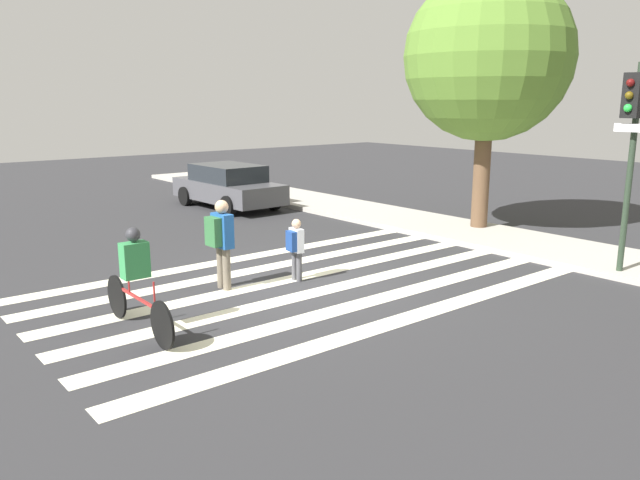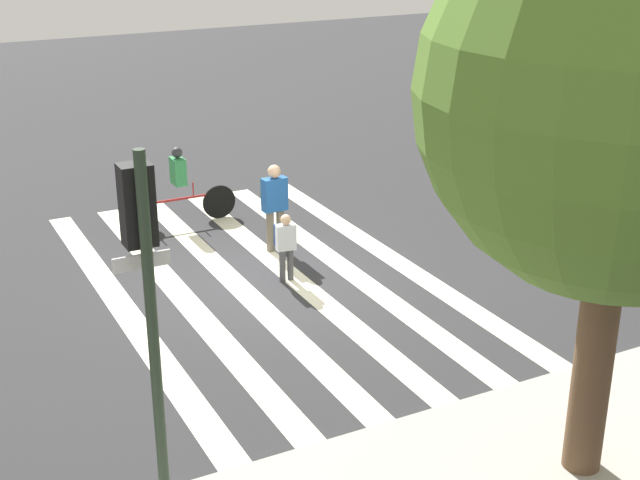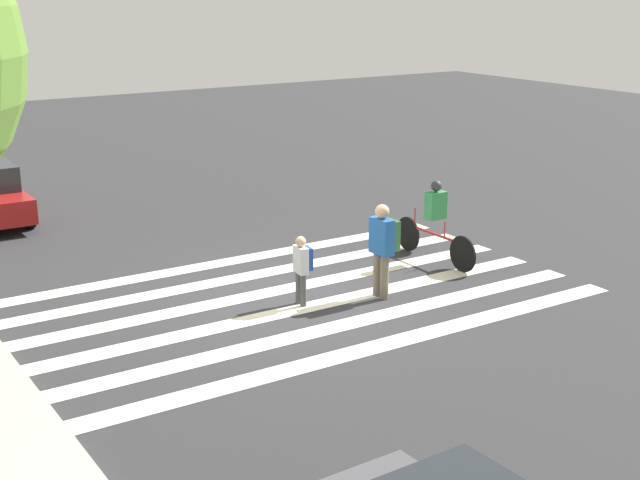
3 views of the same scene
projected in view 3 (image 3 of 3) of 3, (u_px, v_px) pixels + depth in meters
name	position (u px, v px, depth m)	size (l,w,h in m)	color
ground_plane	(296.00, 298.00, 15.89)	(60.00, 60.00, 0.00)	#2D2D30
crosswalk_stripes	(296.00, 298.00, 15.88)	(5.56, 10.00, 0.01)	#F2EDCC
pedestrian_child_with_backpack	(383.00, 243.00, 15.67)	(0.48, 0.41, 1.71)	#6B6051
pedestrian_adult_tall_backpack	(302.00, 265.00, 15.36)	(0.36, 0.31, 1.25)	#4C4C51
cyclist_far_lane	(435.00, 219.00, 17.76)	(2.43, 0.40, 1.66)	black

